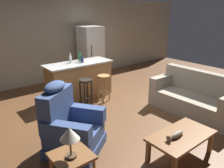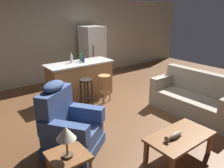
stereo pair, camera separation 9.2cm
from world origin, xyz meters
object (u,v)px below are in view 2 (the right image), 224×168
object	(u,v)px
coffee_table	(180,138)
recliner_near_lamp	(69,127)
table_lamp	(66,135)
kitchen_island	(80,79)
fish_figurine	(174,136)
bottle_tall_green	(81,57)
bar_stool_left	(86,87)
bottle_short_amber	(72,59)
bottle_wine_dark	(83,59)
refrigerator	(93,53)
bar_stool_right	(104,83)
couch	(195,99)
end_table	(69,161)

from	to	relation	value
coffee_table	recliner_near_lamp	size ratio (longest dim) A/B	0.92
table_lamp	kitchen_island	bearing A→B (deg)	57.89
fish_figurine	bottle_tall_green	world-z (taller)	bottle_tall_green
fish_figurine	bottle_tall_green	bearing A→B (deg)	83.78
coffee_table	kitchen_island	size ratio (longest dim) A/B	0.61
table_lamp	bar_stool_left	xyz separation A→B (m)	(1.61, 2.24, -0.40)
bottle_short_amber	bottle_wine_dark	size ratio (longest dim) A/B	1.30
refrigerator	bottle_short_amber	world-z (taller)	refrigerator
table_lamp	bottle_wine_dark	size ratio (longest dim) A/B	2.05
fish_figurine	bar_stool_right	size ratio (longest dim) A/B	0.50
couch	fish_figurine	bearing A→B (deg)	23.04
refrigerator	bottle_tall_green	world-z (taller)	refrigerator
kitchen_island	refrigerator	bearing A→B (deg)	45.66
bottle_tall_green	bottle_short_amber	xyz separation A→B (m)	(-0.29, -0.01, -0.02)
bottle_wine_dark	bar_stool_right	bearing A→B (deg)	-66.01
fish_figurine	recliner_near_lamp	size ratio (longest dim) A/B	0.28
couch	bottle_wine_dark	distance (m)	2.94
end_table	bottle_tall_green	world-z (taller)	bottle_tall_green
bar_stool_left	table_lamp	bearing A→B (deg)	-125.68
recliner_near_lamp	bottle_wine_dark	bearing A→B (deg)	108.23
kitchen_island	bottle_short_amber	size ratio (longest dim) A/B	6.93
fish_figurine	recliner_near_lamp	xyz separation A→B (m)	(-1.11, 1.28, -0.04)
recliner_near_lamp	bar_stool_left	world-z (taller)	recliner_near_lamp
bar_stool_left	bottle_wine_dark	size ratio (longest dim) A/B	3.39
recliner_near_lamp	refrigerator	distance (m)	4.11
kitchen_island	bottle_tall_green	bearing A→B (deg)	46.30
kitchen_island	refrigerator	size ratio (longest dim) A/B	1.02
coffee_table	bar_stool_left	xyz separation A→B (m)	(-0.10, 2.66, 0.11)
fish_figurine	couch	world-z (taller)	couch
bottle_short_amber	couch	bearing A→B (deg)	-56.18
recliner_near_lamp	bar_stool_left	bearing A→B (deg)	104.30
fish_figurine	table_lamp	bearing A→B (deg)	164.86
coffee_table	fish_figurine	xyz separation A→B (m)	(-0.15, 0.01, 0.10)
coffee_table	end_table	bearing A→B (deg)	164.69
coffee_table	bar_stool_left	bearing A→B (deg)	92.11
end_table	refrigerator	bearing A→B (deg)	53.81
end_table	table_lamp	xyz separation A→B (m)	(-0.02, -0.03, 0.41)
end_table	kitchen_island	world-z (taller)	kitchen_island
end_table	recliner_near_lamp	bearing A→B (deg)	63.36
kitchen_island	bottle_short_amber	xyz separation A→B (m)	(-0.17, 0.12, 0.57)
bar_stool_left	bar_stool_right	bearing A→B (deg)	0.00
couch	kitchen_island	world-z (taller)	kitchen_island
couch	table_lamp	size ratio (longest dim) A/B	4.66
kitchen_island	bottle_wine_dark	distance (m)	0.56
bar_stool_right	bottle_short_amber	distance (m)	1.08
bottle_tall_green	bottle_wine_dark	distance (m)	0.18
fish_figurine	coffee_table	bearing A→B (deg)	-2.68
couch	bar_stool_left	xyz separation A→B (m)	(-1.76, 1.85, 0.13)
couch	bar_stool_left	bearing A→B (deg)	-47.20
table_lamp	bottle_wine_dark	distance (m)	3.40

